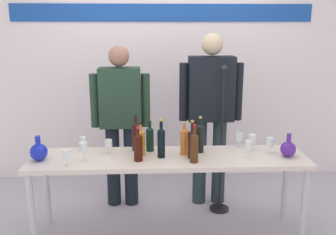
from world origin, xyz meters
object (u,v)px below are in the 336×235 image
object	(u,v)px
wine_glass_right_2	(270,143)
microphone_stand	(221,164)
wine_glass_left_0	(83,141)
presenter_left	(121,117)
wine_bottle_1	(138,146)
wine_glass_right_0	(248,146)
wine_glass_right_3	(252,139)
decanter_blue_right	(288,149)
wine_bottle_0	(141,141)
decanter_blue_left	(39,152)
wine_bottle_8	(200,137)
wine_bottle_5	(194,147)
wine_glass_left_2	(109,144)
wine_glass_left_1	(67,155)
display_table	(169,163)
presenter_right	(211,108)
wine_glass_right_1	(239,137)
wine_bottle_2	(136,135)
wine_bottle_7	(150,138)
wine_bottle_6	(184,141)
wine_glass_left_3	(83,148)
wine_bottle_4	(192,143)
wine_bottle_3	(161,141)

from	to	relation	value
wine_glass_right_2	microphone_stand	size ratio (longest dim) A/B	0.10
wine_glass_left_0	wine_glass_right_2	bearing A→B (deg)	-4.65
presenter_left	wine_bottle_1	distance (m)	0.77
wine_glass_right_0	wine_glass_right_3	bearing A→B (deg)	64.74
decanter_blue_right	wine_bottle_0	xyz separation A→B (m)	(-1.27, 0.09, 0.05)
wine_bottle_1	wine_glass_left_0	distance (m)	0.57
decanter_blue_left	wine_bottle_8	world-z (taller)	wine_bottle_8
wine_bottle_5	wine_glass_left_2	size ratio (longest dim) A/B	2.50
wine_glass_left_1	decanter_blue_right	bearing A→B (deg)	4.10
decanter_blue_left	wine_glass_right_2	xyz separation A→B (m)	(1.98, 0.09, 0.02)
microphone_stand	wine_glass_right_2	bearing A→B (deg)	-50.46
presenter_left	wine_bottle_5	distance (m)	1.04
display_table	wine_glass_right_0	world-z (taller)	wine_glass_right_0
presenter_right	wine_glass_right_1	bearing A→B (deg)	-65.33
wine_bottle_2	wine_bottle_7	bearing A→B (deg)	-9.94
presenter_right	wine_bottle_8	bearing A→B (deg)	-107.95
display_table	wine_glass_right_2	world-z (taller)	wine_glass_right_2
wine_glass_right_0	presenter_left	bearing A→B (deg)	148.22
wine_glass_right_2	wine_glass_right_1	bearing A→B (deg)	142.53
wine_glass_right_3	wine_glass_right_0	bearing A→B (deg)	-115.26
wine_bottle_0	microphone_stand	size ratio (longest dim) A/B	0.20
wine_bottle_1	wine_glass_right_3	world-z (taller)	wine_bottle_1
display_table	presenter_left	xyz separation A→B (m)	(-0.46, 0.65, 0.26)
display_table	wine_bottle_7	distance (m)	0.29
wine_bottle_0	wine_glass_left_1	bearing A→B (deg)	-159.50
presenter_left	wine_bottle_6	xyz separation A→B (m)	(0.59, -0.61, -0.07)
wine_bottle_5	wine_glass_right_0	bearing A→B (deg)	11.96
presenter_left	display_table	bearing A→B (deg)	-54.81
wine_bottle_7	wine_bottle_8	bearing A→B (deg)	-6.89
wine_bottle_8	wine_glass_right_0	distance (m)	0.42
decanter_blue_left	wine_glass_left_3	world-z (taller)	decanter_blue_left
wine_bottle_7	wine_glass_left_0	world-z (taller)	wine_bottle_7
wine_glass_left_2	wine_bottle_8	bearing A→B (deg)	0.48
presenter_left	presenter_right	world-z (taller)	presenter_right
presenter_right	wine_bottle_4	xyz separation A→B (m)	(-0.26, -0.70, -0.15)
microphone_stand	wine_bottle_6	bearing A→B (deg)	-134.75
wine_glass_left_0	wine_glass_left_3	bearing A→B (deg)	-79.67
wine_bottle_0	wine_bottle_3	xyz separation A→B (m)	(0.18, -0.05, 0.02)
microphone_stand	wine_glass_right_1	bearing A→B (deg)	-64.72
wine_bottle_2	wine_bottle_7	world-z (taller)	wine_bottle_2
wine_glass_left_0	wine_glass_right_1	bearing A→B (deg)	1.77
wine_bottle_1	wine_glass_right_1	bearing A→B (deg)	18.51
display_table	decanter_blue_right	distance (m)	1.04
decanter_blue_right	wine_glass_left_0	size ratio (longest dim) A/B	1.53
wine_glass_left_2	wine_glass_right_1	xyz separation A→B (m)	(1.18, 0.12, 0.01)
wine_glass_right_3	presenter_left	bearing A→B (deg)	156.78
wine_bottle_1	wine_glass_left_1	bearing A→B (deg)	-171.13
decanter_blue_left	wine_bottle_8	size ratio (longest dim) A/B	0.65
wine_bottle_5	wine_bottle_7	xyz separation A→B (m)	(-0.36, 0.31, -0.01)
wine_glass_left_2	wine_glass_right_0	bearing A→B (deg)	-7.05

